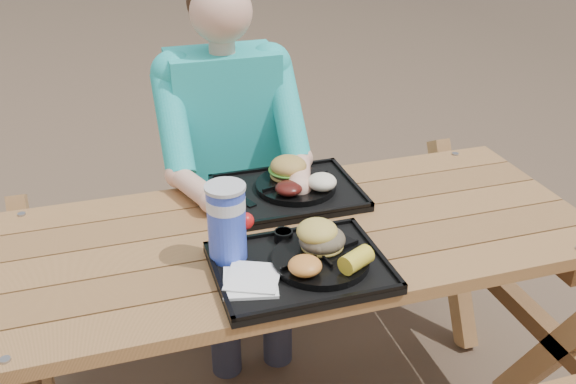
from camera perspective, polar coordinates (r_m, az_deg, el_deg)
name	(u,v)px	position (r m, az deg, el deg)	size (l,w,h in m)	color
picnic_table	(288,332)	(2.10, 0.00, -12.30)	(1.80, 1.49, 0.75)	#999999
tray_near	(300,269)	(1.70, 1.07, -6.82)	(0.45, 0.35, 0.02)	black
tray_far	(288,194)	(2.06, -0.02, -0.15)	(0.45, 0.35, 0.02)	black
plate_near	(320,260)	(1.70, 2.90, -6.03)	(0.26, 0.26, 0.02)	black
plate_far	(296,186)	(2.07, 0.69, 0.58)	(0.26, 0.26, 0.02)	black
napkin_stack	(250,281)	(1.63, -3.37, -7.92)	(0.14, 0.14, 0.02)	white
soda_cup	(227,224)	(1.68, -5.46, -2.83)	(0.10, 0.10, 0.20)	blue
condiment_bbq	(284,236)	(1.79, -0.40, -3.93)	(0.05, 0.05, 0.03)	black
condiment_mustard	(308,235)	(1.79, 1.83, -3.81)	(0.06, 0.06, 0.03)	yellow
sandwich	(322,228)	(1.70, 3.08, -3.20)	(0.12, 0.12, 0.12)	gold
mac_cheese	(305,266)	(1.62, 1.52, -6.57)	(0.09, 0.09, 0.04)	orange
corn_cob	(356,260)	(1.64, 6.08, -6.00)	(0.09, 0.09, 0.05)	yellow
cutlery_far	(239,197)	(2.02, -4.40, -0.45)	(0.03, 0.16, 0.01)	black
burger	(288,162)	(2.08, 0.04, 2.70)	(0.12, 0.12, 0.11)	#B88B41
baked_beans	(289,188)	(1.99, 0.07, 0.34)	(0.09, 0.09, 0.04)	#47110E
potato_salad	(322,182)	(2.02, 3.04, 0.91)	(0.09, 0.09, 0.05)	white
diner	(228,181)	(2.42, -5.32, 1.01)	(0.48, 0.84, 1.28)	teal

